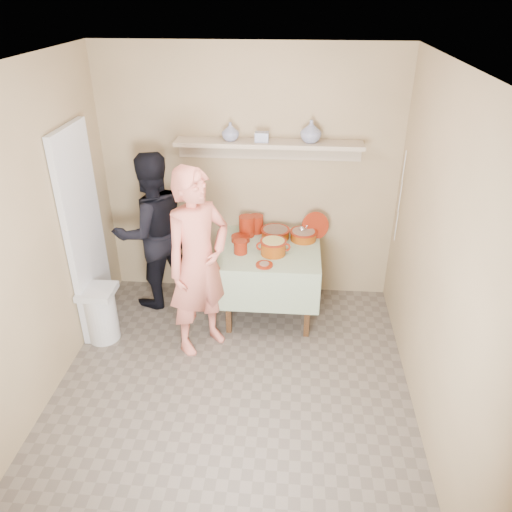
# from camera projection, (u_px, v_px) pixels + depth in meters

# --- Properties ---
(ground) EXTENTS (3.50, 3.50, 0.00)m
(ground) POSITION_uv_depth(u_px,v_px,m) (231.00, 398.00, 4.16)
(ground) COLOR #63584E
(ground) RESTS_ON ground
(tile_panel) EXTENTS (0.06, 0.70, 2.00)m
(tile_panel) POSITION_uv_depth(u_px,v_px,m) (85.00, 234.00, 4.62)
(tile_panel) COLOR silver
(tile_panel) RESTS_ON ground
(plate_stack_a) EXTENTS (0.16, 0.16, 0.21)m
(plate_stack_a) POSITION_uv_depth(u_px,v_px,m) (247.00, 226.00, 5.08)
(plate_stack_a) COLOR maroon
(plate_stack_a) RESTS_ON serving_table
(plate_stack_b) EXTENTS (0.15, 0.15, 0.18)m
(plate_stack_b) POSITION_uv_depth(u_px,v_px,m) (256.00, 224.00, 5.16)
(plate_stack_b) COLOR maroon
(plate_stack_b) RESTS_ON serving_table
(bowl_stack) EXTENTS (0.13, 0.13, 0.13)m
(bowl_stack) POSITION_uv_depth(u_px,v_px,m) (241.00, 247.00, 4.77)
(bowl_stack) COLOR maroon
(bowl_stack) RESTS_ON serving_table
(empty_bowl) EXTENTS (0.19, 0.19, 0.06)m
(empty_bowl) POSITION_uv_depth(u_px,v_px,m) (241.00, 239.00, 5.01)
(empty_bowl) COLOR maroon
(empty_bowl) RESTS_ON serving_table
(propped_lid) EXTENTS (0.30, 0.20, 0.27)m
(propped_lid) POSITION_uv_depth(u_px,v_px,m) (315.00, 226.00, 5.06)
(propped_lid) COLOR maroon
(propped_lid) RESTS_ON serving_table
(vase_right) EXTENTS (0.24, 0.24, 0.21)m
(vase_right) POSITION_uv_depth(u_px,v_px,m) (311.00, 131.00, 4.67)
(vase_right) COLOR navy
(vase_right) RESTS_ON wall_shelf
(vase_left) EXTENTS (0.21, 0.21, 0.17)m
(vase_left) POSITION_uv_depth(u_px,v_px,m) (230.00, 132.00, 4.72)
(vase_left) COLOR navy
(vase_left) RESTS_ON wall_shelf
(ceramic_box) EXTENTS (0.13, 0.09, 0.09)m
(ceramic_box) POSITION_uv_depth(u_px,v_px,m) (262.00, 137.00, 4.70)
(ceramic_box) COLOR navy
(ceramic_box) RESTS_ON wall_shelf
(person_cook) EXTENTS (0.75, 0.75, 1.76)m
(person_cook) POSITION_uv_depth(u_px,v_px,m) (199.00, 263.00, 4.38)
(person_cook) COLOR #DA705E
(person_cook) RESTS_ON ground
(person_helper) EXTENTS (1.02, 0.98, 1.65)m
(person_helper) POSITION_uv_depth(u_px,v_px,m) (153.00, 231.00, 5.06)
(person_helper) COLOR black
(person_helper) RESTS_ON ground
(room_shell) EXTENTS (3.04, 3.54, 2.62)m
(room_shell) POSITION_uv_depth(u_px,v_px,m) (225.00, 223.00, 3.39)
(room_shell) COLOR tan
(room_shell) RESTS_ON ground
(serving_table) EXTENTS (0.97, 0.97, 0.76)m
(serving_table) POSITION_uv_depth(u_px,v_px,m) (270.00, 258.00, 4.95)
(serving_table) COLOR #4C2D16
(serving_table) RESTS_ON ground
(cazuela_meat_a) EXTENTS (0.30, 0.30, 0.10)m
(cazuela_meat_a) POSITION_uv_depth(u_px,v_px,m) (275.00, 233.00, 5.06)
(cazuela_meat_a) COLOR maroon
(cazuela_meat_a) RESTS_ON serving_table
(cazuela_meat_b) EXTENTS (0.28, 0.28, 0.10)m
(cazuela_meat_b) POSITION_uv_depth(u_px,v_px,m) (303.00, 235.00, 5.02)
(cazuela_meat_b) COLOR maroon
(cazuela_meat_b) RESTS_ON serving_table
(ladle) EXTENTS (0.08, 0.26, 0.19)m
(ladle) POSITION_uv_depth(u_px,v_px,m) (302.00, 229.00, 5.00)
(ladle) COLOR silver
(ladle) RESTS_ON cazuela_meat_b
(cazuela_rice) EXTENTS (0.33, 0.25, 0.14)m
(cazuela_rice) POSITION_uv_depth(u_px,v_px,m) (273.00, 246.00, 4.74)
(cazuela_rice) COLOR maroon
(cazuela_rice) RESTS_ON serving_table
(front_plate) EXTENTS (0.16, 0.16, 0.03)m
(front_plate) POSITION_uv_depth(u_px,v_px,m) (264.00, 265.00, 4.57)
(front_plate) COLOR maroon
(front_plate) RESTS_ON serving_table
(wall_shelf) EXTENTS (1.80, 0.25, 0.21)m
(wall_shelf) POSITION_uv_depth(u_px,v_px,m) (269.00, 145.00, 4.79)
(wall_shelf) COLOR tan
(wall_shelf) RESTS_ON room_shell
(trash_bin) EXTENTS (0.32, 0.32, 0.56)m
(trash_bin) POSITION_uv_depth(u_px,v_px,m) (101.00, 313.00, 4.74)
(trash_bin) COLOR silver
(trash_bin) RESTS_ON ground
(electrical_cord) EXTENTS (0.01, 0.05, 0.90)m
(electrical_cord) POSITION_uv_depth(u_px,v_px,m) (400.00, 197.00, 4.75)
(electrical_cord) COLOR silver
(electrical_cord) RESTS_ON wall_shelf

